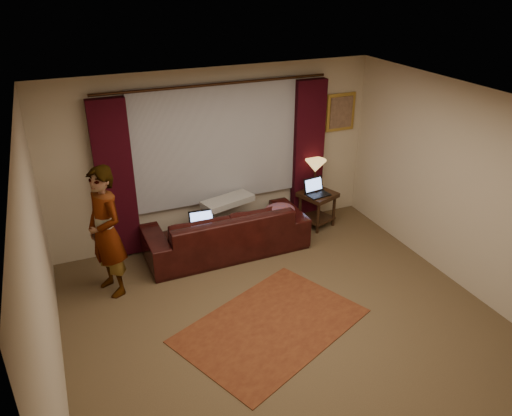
{
  "coord_description": "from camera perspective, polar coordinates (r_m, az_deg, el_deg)",
  "views": [
    {
      "loc": [
        -2.18,
        -4.19,
        3.86
      ],
      "look_at": [
        0.1,
        1.2,
        1.0
      ],
      "focal_mm": 35.0,
      "sensor_mm": 36.0,
      "label": 1
    }
  ],
  "objects": [
    {
      "name": "sheer_curtain",
      "position": [
        7.37,
        -4.52,
        7.28
      ],
      "size": [
        2.5,
        0.05,
        1.8
      ],
      "primitive_type": "cube",
      "color": "#94949B",
      "rests_on": "wall_back"
    },
    {
      "name": "floor",
      "position": [
        6.11,
        3.63,
        -13.31
      ],
      "size": [
        5.0,
        5.0,
        0.01
      ],
      "primitive_type": "cube",
      "color": "brown",
      "rests_on": "ground"
    },
    {
      "name": "person",
      "position": [
        6.48,
        -16.78,
        -2.67
      ],
      "size": [
        0.67,
        0.67,
        1.73
      ],
      "primitive_type": "imported",
      "rotation": [
        0.0,
        0.0,
        -1.18
      ],
      "color": "gray",
      "rests_on": "floor"
    },
    {
      "name": "drape_right",
      "position": [
        8.0,
        5.95,
        6.34
      ],
      "size": [
        0.5,
        0.14,
        2.3
      ],
      "primitive_type": "cube",
      "color": "black",
      "rests_on": "floor"
    },
    {
      "name": "wall_right",
      "position": [
        6.79,
        23.25,
        1.65
      ],
      "size": [
        0.02,
        5.0,
        2.6
      ],
      "primitive_type": "cube",
      "color": "#C0B094",
      "rests_on": "ground"
    },
    {
      "name": "ceiling",
      "position": [
        4.89,
        4.49,
        11.01
      ],
      "size": [
        5.0,
        5.0,
        0.02
      ],
      "primitive_type": "cube",
      "color": "silver",
      "rests_on": "ground"
    },
    {
      "name": "tiffany_lamp",
      "position": [
        7.98,
        6.75,
        3.68
      ],
      "size": [
        0.46,
        0.46,
        0.53
      ],
      "primitive_type": null,
      "rotation": [
        0.0,
        0.0,
        0.58
      ],
      "color": "olive",
      "rests_on": "end_table"
    },
    {
      "name": "picture_frame",
      "position": [
        8.2,
        9.63,
        10.76
      ],
      "size": [
        0.5,
        0.04,
        0.6
      ],
      "primitive_type": "cube",
      "color": "#B48F39",
      "rests_on": "wall_back"
    },
    {
      "name": "area_rug",
      "position": [
        6.09,
        1.75,
        -13.28
      ],
      "size": [
        2.51,
        2.15,
        0.01
      ],
      "primitive_type": "cube",
      "rotation": [
        0.0,
        0.0,
        0.41
      ],
      "color": "#602C17",
      "rests_on": "floor"
    },
    {
      "name": "curtain_rod",
      "position": [
        7.09,
        -4.63,
        13.91
      ],
      "size": [
        0.04,
        0.04,
        3.4
      ],
      "primitive_type": "cylinder",
      "color": "#311B0D",
      "rests_on": "wall_back"
    },
    {
      "name": "laptop_sofa",
      "position": [
        7.0,
        -6.03,
        -1.76
      ],
      "size": [
        0.39,
        0.42,
        0.26
      ],
      "primitive_type": null,
      "rotation": [
        0.0,
        0.0,
        -0.08
      ],
      "color": "black",
      "rests_on": "sofa"
    },
    {
      "name": "sofa",
      "position": [
        7.3,
        -3.5,
        -1.6
      ],
      "size": [
        2.39,
        1.05,
        0.96
      ],
      "primitive_type": "imported",
      "rotation": [
        0.0,
        0.0,
        3.15
      ],
      "color": "black",
      "rests_on": "floor"
    },
    {
      "name": "laptop_table",
      "position": [
        7.9,
        7.12,
        2.32
      ],
      "size": [
        0.4,
        0.43,
        0.25
      ],
      "primitive_type": null,
      "rotation": [
        0.0,
        0.0,
        0.14
      ],
      "color": "black",
      "rests_on": "end_table"
    },
    {
      "name": "end_table",
      "position": [
        8.15,
        6.97,
        -0.12
      ],
      "size": [
        0.64,
        0.64,
        0.58
      ],
      "primitive_type": "cube",
      "rotation": [
        0.0,
        0.0,
        0.34
      ],
      "color": "black",
      "rests_on": "floor"
    },
    {
      "name": "drape_left",
      "position": [
        7.14,
        -15.77,
        2.96
      ],
      "size": [
        0.5,
        0.14,
        2.3
      ],
      "primitive_type": "cube",
      "color": "black",
      "rests_on": "floor"
    },
    {
      "name": "wall_left",
      "position": [
        4.92,
        -23.26,
        -7.73
      ],
      "size": [
        0.02,
        5.0,
        2.6
      ],
      "primitive_type": "cube",
      "color": "#C0B094",
      "rests_on": "ground"
    },
    {
      "name": "wall_back",
      "position": [
        7.49,
        -4.61,
        5.97
      ],
      "size": [
        5.0,
        0.02,
        2.6
      ],
      "primitive_type": "cube",
      "color": "#C0B094",
      "rests_on": "ground"
    },
    {
      "name": "wall_front",
      "position": [
        3.77,
        22.32,
        -19.3
      ],
      "size": [
        5.0,
        0.02,
        2.6
      ],
      "primitive_type": "cube",
      "color": "#C0B094",
      "rests_on": "ground"
    },
    {
      "name": "throw_blanket",
      "position": [
        7.31,
        -3.29,
        2.62
      ],
      "size": [
        0.85,
        0.51,
        0.09
      ],
      "primitive_type": "cube",
      "rotation": [
        0.0,
        0.0,
        0.27
      ],
      "color": "gray",
      "rests_on": "sofa"
    },
    {
      "name": "clothing_pile",
      "position": [
        7.37,
        2.66,
        -0.4
      ],
      "size": [
        0.58,
        0.5,
        0.21
      ],
      "primitive_type": "ellipsoid",
      "rotation": [
        0.0,
        0.0,
        0.29
      ],
      "color": "brown",
      "rests_on": "sofa"
    }
  ]
}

